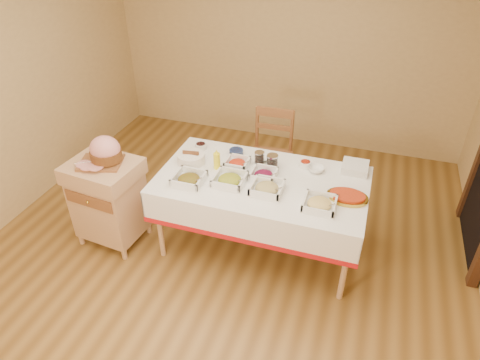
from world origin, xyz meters
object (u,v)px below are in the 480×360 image
object	(u,v)px
butcher_cart	(108,198)
bread_basket	(191,158)
dining_table	(261,194)
dining_chair	(270,155)
brass_platter	(347,197)
plate_stack	(355,167)
ham_on_board	(105,152)
preserve_jar_left	(259,158)
preserve_jar_right	(272,162)
mustard_bottle	(217,160)

from	to	relation	value
butcher_cart	bread_basket	size ratio (longest dim) A/B	3.41
dining_table	dining_chair	distance (m)	0.87
dining_chair	brass_platter	xyz separation A→B (m)	(0.88, -0.91, 0.28)
dining_table	bread_basket	world-z (taller)	bread_basket
dining_chair	plate_stack	bearing A→B (deg)	-26.95
plate_stack	brass_platter	distance (m)	0.45
ham_on_board	plate_stack	xyz separation A→B (m)	(2.08, 0.72, -0.17)
ham_on_board	bread_basket	distance (m)	0.76
preserve_jar_left	preserve_jar_right	distance (m)	0.14
bread_basket	preserve_jar_left	bearing A→B (deg)	17.70
dining_table	dining_chair	world-z (taller)	dining_chair
ham_on_board	preserve_jar_left	world-z (taller)	ham_on_board
ham_on_board	bread_basket	bearing A→B (deg)	30.68
mustard_bottle	preserve_jar_right	bearing A→B (deg)	18.94
dining_chair	plate_stack	size ratio (longest dim) A/B	4.28
plate_stack	preserve_jar_right	bearing A→B (deg)	-165.15
ham_on_board	plate_stack	bearing A→B (deg)	18.97
dining_table	dining_chair	xyz separation A→B (m)	(-0.14, 0.85, -0.10)
brass_platter	dining_table	bearing A→B (deg)	175.54
preserve_jar_left	preserve_jar_right	world-z (taller)	preserve_jar_right
preserve_jar_right	dining_table	bearing A→B (deg)	-100.00
preserve_jar_right	butcher_cart	bearing A→B (deg)	-158.40
dining_chair	preserve_jar_left	bearing A→B (deg)	-85.96
dining_table	brass_platter	world-z (taller)	brass_platter
dining_chair	brass_platter	size ratio (longest dim) A/B	2.89
dining_chair	butcher_cart	bearing A→B (deg)	-135.75
ham_on_board	dining_chair	bearing A→B (deg)	44.43
mustard_bottle	plate_stack	size ratio (longest dim) A/B	0.83
bread_basket	brass_platter	xyz separation A→B (m)	(1.43, -0.12, -0.03)
dining_table	preserve_jar_left	distance (m)	0.34
preserve_jar_left	plate_stack	xyz separation A→B (m)	(0.85, 0.15, -0.02)
ham_on_board	preserve_jar_right	xyz separation A→B (m)	(1.37, 0.53, -0.15)
dining_table	butcher_cart	bearing A→B (deg)	-165.64
dining_table	butcher_cart	distance (m)	1.42
dining_table	bread_basket	distance (m)	0.73
preserve_jar_left	bread_basket	size ratio (longest dim) A/B	0.46
ham_on_board	plate_stack	distance (m)	2.21
butcher_cart	dining_chair	xyz separation A→B (m)	(1.23, 1.20, 0.02)
preserve_jar_left	bread_basket	distance (m)	0.63
dining_table	preserve_jar_right	distance (m)	0.30
preserve_jar_right	plate_stack	bearing A→B (deg)	14.85
dining_chair	mustard_bottle	world-z (taller)	dining_chair
dining_table	mustard_bottle	bearing A→B (deg)	174.14
preserve_jar_left	mustard_bottle	distance (m)	0.40
dining_chair	bread_basket	size ratio (longest dim) A/B	3.88
mustard_bottle	plate_stack	world-z (taller)	mustard_bottle
dining_table	preserve_jar_left	bearing A→B (deg)	111.22
mustard_bottle	brass_platter	xyz separation A→B (m)	(1.17, -0.10, -0.06)
preserve_jar_left	bread_basket	bearing A→B (deg)	-162.30
dining_table	preserve_jar_right	size ratio (longest dim) A/B	13.80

